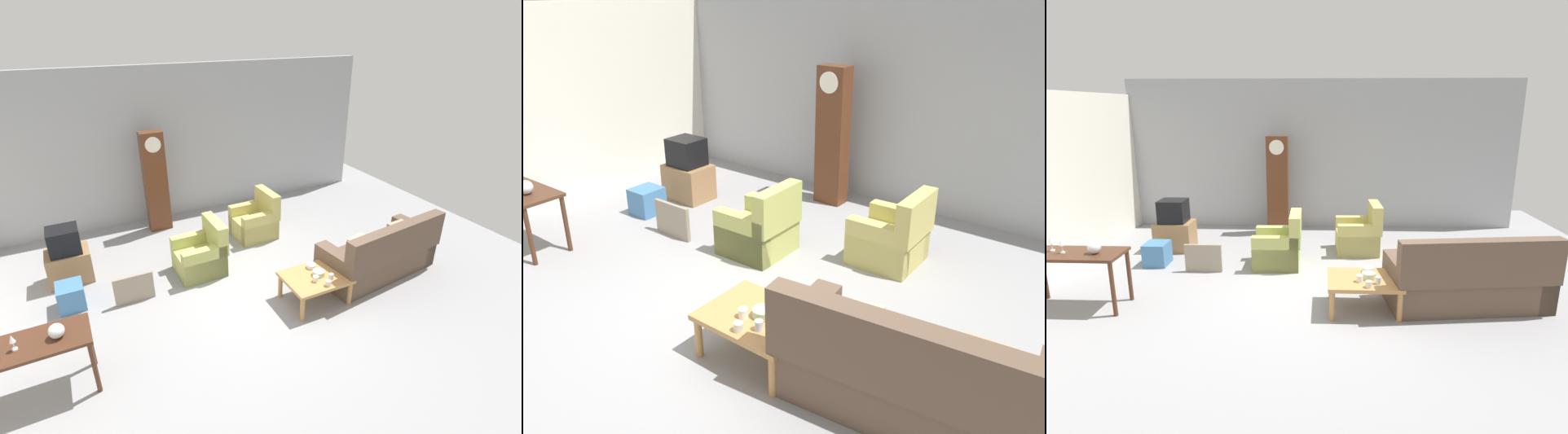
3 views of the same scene
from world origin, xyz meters
TOP-DOWN VIEW (x-y plane):
  - ground_plane at (0.00, 0.00)m, footprint 10.40×10.40m
  - garage_door_wall at (0.00, 3.60)m, footprint 8.40×0.16m
  - pegboard_wall_left at (-4.20, 0.40)m, footprint 0.12×6.40m
  - couch_floral at (1.99, -0.40)m, footprint 2.19×1.11m
  - armchair_olive_near at (-0.68, 1.04)m, footprint 0.81×0.78m
  - armchair_olive_far at (0.73, 1.80)m, footprint 0.81×0.78m
  - coffee_table_wood at (0.60, -0.53)m, footprint 0.96×0.76m
  - grandfather_clock at (-0.91, 3.01)m, footprint 0.44×0.30m
  - tv_stand_cabinet at (-2.74, 1.78)m, footprint 0.68×0.52m
  - tv_crt at (-2.74, 1.78)m, footprint 0.48×0.44m
  - framed_picture_leaning at (-1.90, 0.69)m, footprint 0.60×0.05m
  - storage_box_blue at (-2.78, 0.99)m, footprint 0.38×0.41m
  - glass_dome_cloche at (-2.92, -0.64)m, footprint 0.17×0.17m
  - cup_white_porcelain at (0.53, -0.64)m, footprint 0.09×0.09m
  - cup_blue_rimmed at (0.76, -0.71)m, footprint 0.07×0.07m
  - cup_cream_tall at (0.63, -0.82)m, footprint 0.08×0.08m
  - bowl_white_stacked at (0.67, -0.30)m, footprint 0.15×0.15m
  - bowl_shallow_green at (0.65, -0.53)m, footprint 0.19×0.19m

SIDE VIEW (x-z plane):
  - ground_plane at x=0.00m, z-range 0.00..0.00m
  - storage_box_blue at x=-2.78m, z-range 0.00..0.39m
  - framed_picture_leaning at x=-1.90m, z-range 0.00..0.47m
  - tv_stand_cabinet at x=-2.74m, z-range 0.00..0.54m
  - armchair_olive_near at x=-0.68m, z-range -0.15..0.77m
  - armchair_olive_far at x=0.73m, z-range -0.15..0.77m
  - couch_floral at x=1.99m, z-range -0.17..0.87m
  - coffee_table_wood at x=0.60m, z-range 0.16..0.60m
  - bowl_white_stacked at x=0.67m, z-range 0.44..0.50m
  - bowl_shallow_green at x=0.65m, z-range 0.44..0.52m
  - cup_cream_tall at x=0.63m, z-range 0.44..0.52m
  - cup_white_porcelain at x=0.53m, z-range 0.44..0.53m
  - cup_blue_rimmed at x=0.76m, z-range 0.44..0.54m
  - tv_crt at x=-2.74m, z-range 0.54..0.96m
  - glass_dome_cloche at x=-2.92m, z-range 0.78..0.95m
  - grandfather_clock at x=-0.91m, z-range 0.01..2.06m
  - pegboard_wall_left at x=-4.20m, z-range 0.00..2.88m
  - garage_door_wall at x=0.00m, z-range 0.00..3.20m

